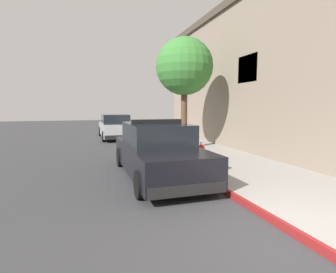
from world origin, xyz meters
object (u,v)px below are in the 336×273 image
object	(u,v)px
police_cruiser	(157,151)
parked_car_silver_ahead	(115,127)
street_tree	(184,67)
fire_hydrant	(201,154)

from	to	relation	value
police_cruiser	parked_car_silver_ahead	bearing A→B (deg)	90.45
parked_car_silver_ahead	street_tree	xyz separation A→B (m)	(2.36, -6.44, 3.05)
parked_car_silver_ahead	street_tree	world-z (taller)	street_tree
street_tree	parked_car_silver_ahead	bearing A→B (deg)	110.13
police_cruiser	street_tree	bearing A→B (deg)	58.53
fire_hydrant	street_tree	distance (m)	4.72
parked_car_silver_ahead	street_tree	distance (m)	7.50
parked_car_silver_ahead	fire_hydrant	world-z (taller)	parked_car_silver_ahead
police_cruiser	parked_car_silver_ahead	world-z (taller)	police_cruiser
fire_hydrant	street_tree	xyz separation A→B (m)	(0.69, 3.32, 3.29)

